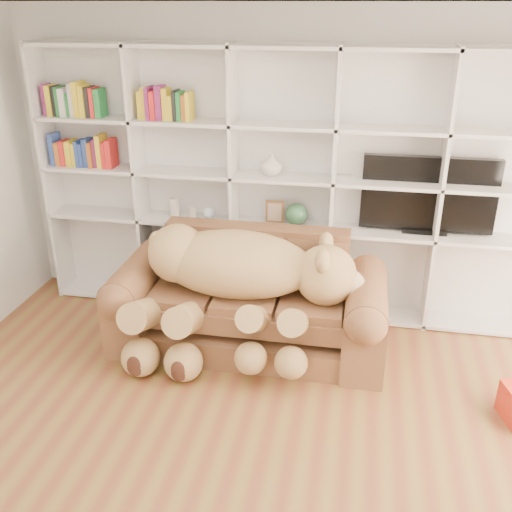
# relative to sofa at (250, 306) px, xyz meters

# --- Properties ---
(floor) EXTENTS (5.00, 5.00, 0.00)m
(floor) POSITION_rel_sofa_xyz_m (0.18, -1.67, -0.36)
(floor) COLOR brown
(floor) RESTS_ON ground
(ceiling) EXTENTS (5.00, 5.00, 0.00)m
(ceiling) POSITION_rel_sofa_xyz_m (0.18, -1.67, 2.34)
(ceiling) COLOR white
(ceiling) RESTS_ON wall_back
(wall_back) EXTENTS (5.00, 0.02, 2.70)m
(wall_back) POSITION_rel_sofa_xyz_m (0.18, 0.83, 0.99)
(wall_back) COLOR white
(wall_back) RESTS_ON floor
(bookshelf) EXTENTS (4.43, 0.35, 2.40)m
(bookshelf) POSITION_rel_sofa_xyz_m (-0.06, 0.70, 0.95)
(bookshelf) COLOR silver
(bookshelf) RESTS_ON floor
(sofa) EXTENTS (2.25, 0.97, 0.94)m
(sofa) POSITION_rel_sofa_xyz_m (0.00, 0.00, 0.00)
(sofa) COLOR brown
(sofa) RESTS_ON floor
(teddy_bear) EXTENTS (1.85, 0.97, 1.07)m
(teddy_bear) POSITION_rel_sofa_xyz_m (-0.08, -0.19, 0.32)
(teddy_bear) COLOR tan
(teddy_bear) RESTS_ON sofa
(throw_pillow) EXTENTS (0.47, 0.37, 0.44)m
(throw_pillow) POSITION_rel_sofa_xyz_m (-0.55, 0.16, 0.33)
(throw_pillow) COLOR #500D1C
(throw_pillow) RESTS_ON sofa
(tv) EXTENTS (1.12, 0.18, 0.66)m
(tv) POSITION_rel_sofa_xyz_m (1.41, 0.69, 0.84)
(tv) COLOR black
(tv) RESTS_ON bookshelf
(picture_frame) EXTENTS (0.16, 0.03, 0.21)m
(picture_frame) POSITION_rel_sofa_xyz_m (0.11, 0.64, 0.62)
(picture_frame) COLOR brown
(picture_frame) RESTS_ON bookshelf
(green_vase) EXTENTS (0.20, 0.20, 0.20)m
(green_vase) POSITION_rel_sofa_xyz_m (0.30, 0.64, 0.61)
(green_vase) COLOR #2E5A37
(green_vase) RESTS_ON bookshelf
(figurine_tall) EXTENTS (0.11, 0.11, 0.18)m
(figurine_tall) POSITION_rel_sofa_xyz_m (-0.84, 0.64, 0.60)
(figurine_tall) COLOR beige
(figurine_tall) RESTS_ON bookshelf
(figurine_short) EXTENTS (0.08, 0.08, 0.11)m
(figurine_short) POSITION_rel_sofa_xyz_m (-0.66, 0.64, 0.56)
(figurine_short) COLOR beige
(figurine_short) RESTS_ON bookshelf
(snow_globe) EXTENTS (0.11, 0.11, 0.11)m
(snow_globe) POSITION_rel_sofa_xyz_m (-0.51, 0.64, 0.57)
(snow_globe) COLOR white
(snow_globe) RESTS_ON bookshelf
(shelf_vase) EXTENTS (0.19, 0.19, 0.19)m
(shelf_vase) POSITION_rel_sofa_xyz_m (0.07, 0.64, 1.05)
(shelf_vase) COLOR silver
(shelf_vase) RESTS_ON bookshelf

